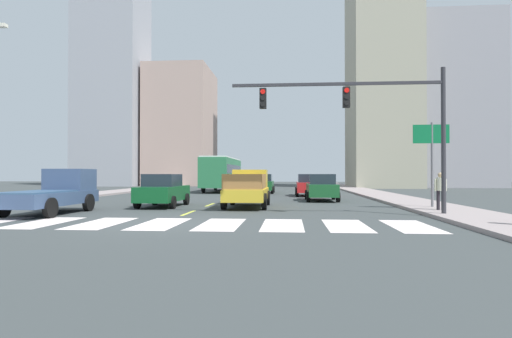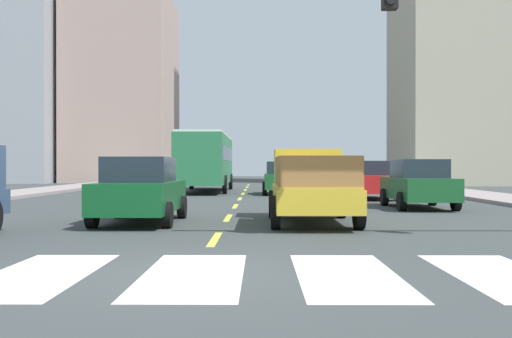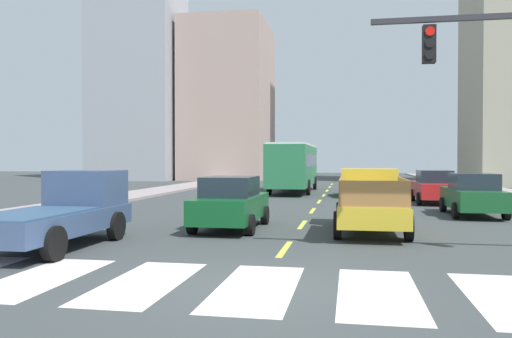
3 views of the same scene
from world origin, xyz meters
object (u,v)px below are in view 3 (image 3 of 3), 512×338
at_px(pickup_dark, 64,211).
at_px(city_bus, 294,164).
at_px(sedan_near_right, 473,195).
at_px(pickup_stakebed, 370,201).
at_px(sedan_near_left, 434,187).
at_px(sedan_far, 357,182).
at_px(sedan_mid, 231,203).

distance_m(pickup_dark, city_bus, 23.60).
height_order(pickup_dark, sedan_near_right, pickup_dark).
xyz_separation_m(pickup_stakebed, sedan_near_left, (3.65, 11.06, -0.08)).
bearing_deg(sedan_far, sedan_near_right, -66.77).
relative_size(sedan_mid, sedan_far, 1.00).
relative_size(pickup_dark, sedan_far, 1.18).
xyz_separation_m(sedan_near_left, sedan_near_right, (0.59, -5.93, 0.00)).
height_order(pickup_stakebed, sedan_near_left, pickup_stakebed).
bearing_deg(sedan_near_right, pickup_stakebed, -126.74).
distance_m(sedan_near_left, sedan_near_right, 5.96).
height_order(city_bus, sedan_mid, city_bus).
bearing_deg(sedan_near_left, pickup_dark, -129.18).
relative_size(pickup_stakebed, sedan_mid, 1.18).
relative_size(pickup_stakebed, sedan_near_left, 1.18).
bearing_deg(city_bus, sedan_near_left, -44.63).
relative_size(sedan_far, sedan_near_right, 1.00).
bearing_deg(pickup_dark, sedan_near_left, 56.00).
distance_m(pickup_stakebed, city_bus, 19.50).
height_order(sedan_mid, sedan_near_left, same).
height_order(pickup_dark, sedan_far, pickup_dark).
bearing_deg(sedan_near_right, sedan_near_left, 98.47).
distance_m(city_bus, sedan_near_left, 11.39).
xyz_separation_m(pickup_stakebed, sedan_far, (-0.21, 15.47, -0.08)).
bearing_deg(city_bus, sedan_far, -39.63).
xyz_separation_m(pickup_dark, sedan_mid, (3.63, 3.91, -0.06)).
bearing_deg(sedan_mid, pickup_dark, -132.58).
distance_m(sedan_mid, sedan_near_left, 14.07).
distance_m(pickup_dark, sedan_mid, 5.34).
xyz_separation_m(sedan_mid, sedan_far, (4.25, 15.91, 0.00)).
bearing_deg(pickup_stakebed, sedan_near_right, 50.56).
bearing_deg(pickup_stakebed, sedan_near_left, 71.85).
height_order(sedan_far, sedan_near_left, same).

